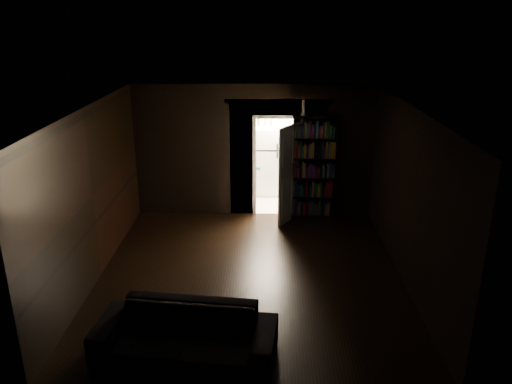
% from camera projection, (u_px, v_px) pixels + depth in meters
% --- Properties ---
extents(ground, '(5.50, 5.50, 0.00)m').
position_uv_depth(ground, '(250.00, 275.00, 8.34)').
color(ground, black).
rests_on(ground, ground).
extents(room_walls, '(5.02, 5.61, 2.84)m').
position_uv_depth(room_walls, '(251.00, 161.00, 8.78)').
color(room_walls, black).
rests_on(room_walls, ground).
extents(kitchen_alcove, '(2.20, 1.80, 2.60)m').
position_uv_depth(kitchen_alcove, '(276.00, 147.00, 11.56)').
color(kitchen_alcove, beige).
rests_on(kitchen_alcove, ground).
extents(sofa, '(2.36, 1.24, 0.87)m').
position_uv_depth(sofa, '(185.00, 327.00, 6.23)').
color(sofa, black).
rests_on(sofa, ground).
extents(bookshelf, '(0.93, 0.43, 2.20)m').
position_uv_depth(bookshelf, '(313.00, 168.00, 10.38)').
color(bookshelf, black).
rests_on(bookshelf, ground).
extents(refrigerator, '(0.74, 0.68, 1.65)m').
position_uv_depth(refrigerator, '(265.00, 160.00, 11.92)').
color(refrigerator, white).
rests_on(refrigerator, ground).
extents(door, '(0.49, 0.75, 2.05)m').
position_uv_depth(door, '(290.00, 174.00, 10.21)').
color(door, silver).
rests_on(door, ground).
extents(figurine, '(0.13, 0.13, 0.31)m').
position_uv_depth(figurine, '(303.00, 108.00, 9.94)').
color(figurine, silver).
rests_on(figurine, bookshelf).
extents(bottles, '(0.64, 0.12, 0.26)m').
position_uv_depth(bottles, '(262.00, 121.00, 11.56)').
color(bottles, black).
rests_on(bottles, refrigerator).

